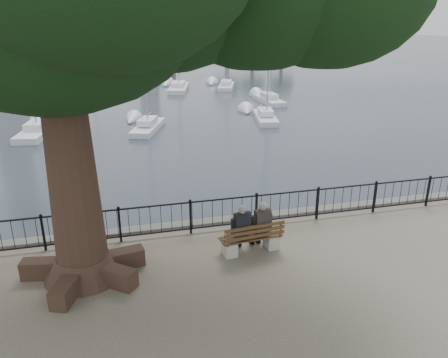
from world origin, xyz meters
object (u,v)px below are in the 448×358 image
object	(u,v)px
person_left	(240,230)
lion_monument	(147,56)
bench	(251,241)
person_right	(260,227)

from	to	relation	value
person_left	lion_monument	distance (m)	48.86
bench	lion_monument	bearing A→B (deg)	88.11
person_right	lion_monument	xyz separation A→B (m)	(1.34, 48.76, 0.68)
person_left	person_right	distance (m)	0.58
lion_monument	bench	bearing A→B (deg)	-91.89
bench	lion_monument	xyz separation A→B (m)	(1.62, 48.89, 1.02)
bench	person_left	bearing A→B (deg)	167.19
bench	person_right	bearing A→B (deg)	24.35
person_left	person_right	bearing A→B (deg)	5.57
person_right	lion_monument	bearing A→B (deg)	88.43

